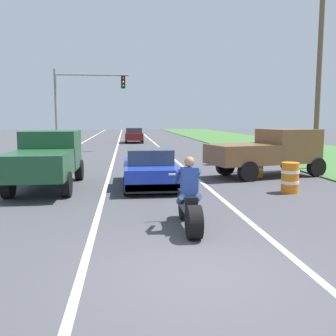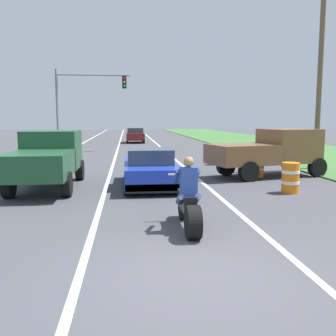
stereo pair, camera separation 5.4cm
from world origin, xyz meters
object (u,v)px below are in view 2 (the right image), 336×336
Objects in this scene: pickup_truck_right_shoulder_brown at (270,150)px; construction_barrel_nearest at (290,178)px; traffic_light_mast_near at (81,96)px; pickup_truck_left_lane_dark_green at (48,157)px; distant_car_far_ahead at (135,135)px; sports_car_blue at (150,169)px; motorcycle_with_rider at (188,204)px; construction_barrel_far at (218,155)px; construction_barrel_mid at (257,165)px.

pickup_truck_right_shoulder_brown reaches higher than construction_barrel_nearest.
pickup_truck_left_lane_dark_green is at bearing -87.75° from traffic_light_mast_near.
sports_car_blue is at bearing -90.04° from distant_car_far_ahead.
construction_barrel_far is at bearing 73.28° from motorcycle_with_rider.
pickup_truck_left_lane_dark_green is 8.27m from construction_barrel_nearest.
sports_car_blue is at bearing -123.39° from construction_barrel_far.
construction_barrel_mid is at bearing -167.25° from pickup_truck_right_shoulder_brown.
pickup_truck_right_shoulder_brown is (8.74, 1.83, 0.00)m from pickup_truck_left_lane_dark_green.
construction_barrel_far is (3.98, 6.05, -0.13)m from sports_car_blue.
construction_barrel_nearest is at bearing 43.71° from motorcycle_with_rider.
motorcycle_with_rider reaches higher than distant_car_far_ahead.
construction_barrel_nearest is 27.13m from distant_car_far_ahead.
sports_car_blue is 0.72× the size of traffic_light_mast_near.
construction_barrel_mid is (8.74, -13.74, -3.55)m from traffic_light_mast_near.
construction_barrel_nearest is (8.06, -1.73, -0.60)m from pickup_truck_left_lane_dark_green.
construction_barrel_far is (3.48, 11.58, -0.09)m from motorcycle_with_rider.
construction_barrel_nearest is at bearing -20.78° from sports_car_blue.
pickup_truck_left_lane_dark_green is 25.28m from distant_car_far_ahead.
sports_car_blue is 5.53m from pickup_truck_right_shoulder_brown.
pickup_truck_left_lane_dark_green is at bearing -168.15° from pickup_truck_right_shoulder_brown.
sports_car_blue is 25.05m from distant_car_far_ahead.
construction_barrel_nearest is at bearing -63.22° from traffic_light_mast_near.
pickup_truck_left_lane_dark_green is 4.80× the size of construction_barrel_far.
pickup_truck_left_lane_dark_green reaches higher than distant_car_far_ahead.
construction_barrel_mid is at bearing 60.69° from motorcycle_with_rider.
construction_barrel_mid is (4.07, 7.25, -0.09)m from motorcycle_with_rider.
motorcycle_with_rider is at bearing -119.31° from construction_barrel_mid.
motorcycle_with_rider is at bearing -122.35° from pickup_truck_right_shoulder_brown.
traffic_light_mast_near is at bearing 102.54° from motorcycle_with_rider.
traffic_light_mast_near reaches higher than sports_car_blue.
construction_barrel_nearest is (-0.68, -3.57, -0.60)m from pickup_truck_right_shoulder_brown.
construction_barrel_far is 0.25× the size of distant_car_far_ahead.
sports_car_blue reaches higher than construction_barrel_nearest.
sports_car_blue is 0.84× the size of pickup_truck_right_shoulder_brown.
traffic_light_mast_near is at bearing 92.25° from pickup_truck_left_lane_dark_green.
distant_car_far_ahead is at bearing 89.96° from sports_car_blue.
distant_car_far_ahead is (-0.49, 30.58, 0.18)m from motorcycle_with_rider.
pickup_truck_left_lane_dark_green and pickup_truck_right_shoulder_brown have the same top height.
motorcycle_with_rider is at bearing -77.46° from traffic_light_mast_near.
pickup_truck_left_lane_dark_green is 9.67m from construction_barrel_far.
motorcycle_with_rider is 0.51× the size of sports_car_blue.
pickup_truck_right_shoulder_brown is at bearing 12.75° from construction_barrel_mid.
pickup_truck_right_shoulder_brown is at bearing 57.65° from motorcycle_with_rider.
motorcycle_with_rider is 2.21× the size of construction_barrel_nearest.
pickup_truck_left_lane_dark_green is 4.80× the size of construction_barrel_mid.
sports_car_blue is at bearing -159.42° from construction_barrel_mid.
traffic_light_mast_near is at bearing -113.56° from distant_car_far_ahead.
construction_barrel_far is (-1.20, 4.19, -0.60)m from pickup_truck_right_shoulder_brown.
motorcycle_with_rider is 2.21× the size of construction_barrel_far.
pickup_truck_left_lane_dark_green is 8.33m from construction_barrel_mid.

